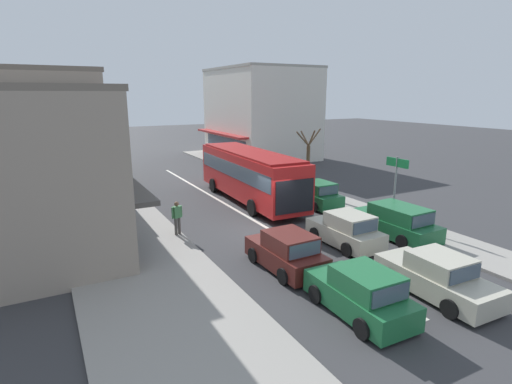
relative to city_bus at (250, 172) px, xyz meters
name	(u,v)px	position (x,y,z in m)	size (l,w,h in m)	color
ground_plane	(265,227)	(-1.68, -4.93, -1.88)	(140.00, 140.00, 0.00)	#353538
lane_centre_line	(232,208)	(-1.68, -0.93, -1.88)	(0.20, 28.00, 0.01)	silver
sidewalk_left	(109,214)	(-8.48, 1.07, -1.81)	(5.20, 44.00, 0.14)	gray
kerb_right	(299,189)	(4.52, 1.07, -1.82)	(2.80, 44.00, 0.12)	gray
shopfront_corner_near	(33,177)	(-11.86, -4.30, 1.63)	(7.41, 7.03, 7.03)	gray
shopfront_mid_block	(32,144)	(-11.86, 3.59, 2.11)	(8.04, 8.45, 7.99)	gray
shopfront_far_end	(33,134)	(-11.86, 12.71, 1.90)	(8.44, 9.01, 7.58)	#84939E
building_right_far	(260,113)	(9.80, 16.38, 2.81)	(9.47, 11.81, 9.40)	silver
city_bus	(250,172)	(0.00, 0.00, 0.00)	(3.04, 10.94, 3.23)	red
sedan_queue_far_back	(437,277)	(-0.08, -13.94, -1.22)	(2.01, 4.26, 1.47)	#B7B29E
hatchback_behind_bus_near	(346,230)	(0.26, -8.90, -1.17)	(1.87, 3.73, 1.54)	#B7B29E
hatchback_behind_bus_mid	(287,252)	(-3.48, -9.77, -1.17)	(1.88, 3.73, 1.54)	#561E19
hatchback_queue_gap_filler	(361,293)	(-3.25, -13.66, -1.17)	(1.88, 3.74, 1.54)	#1E6638
parked_wagon_kerb_front	(395,222)	(3.10, -9.11, -1.14)	(2.01, 4.54, 1.58)	#1E6638
parked_hatchback_kerb_second	(316,195)	(3.03, -2.92, -1.17)	(1.83, 3.71, 1.54)	#1E6638
parked_sedan_kerb_third	(269,179)	(2.96, 2.65, -1.22)	(2.01, 4.26, 1.47)	navy
traffic_light_downstreet	(115,140)	(-5.85, 13.65, 0.97)	(0.32, 0.24, 4.20)	gray
directional_road_sign	(396,175)	(4.45, -7.74, 0.80)	(0.10, 1.40, 3.60)	gray
street_tree_right	(308,163)	(4.29, -0.24, 0.26)	(1.99, 1.63, 4.45)	brown
pedestrian_with_handbag_near	(121,176)	(-6.76, 6.71, -0.81)	(0.49, 0.61, 1.63)	#333338
pedestrian_browsing_midblock	(177,216)	(-6.12, -4.25, -0.81)	(0.56, 0.30, 1.63)	#4C4742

